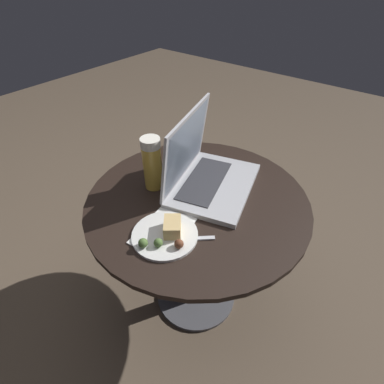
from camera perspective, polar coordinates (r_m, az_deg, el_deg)
The scene contains 7 objects.
ground_plane at distance 1.41m, azimuth 0.75°, elevation -18.92°, with size 6.00×6.00×0.00m, color brown.
table at distance 1.06m, azimuth 0.95°, elevation -6.36°, with size 0.73×0.73×0.56m.
napkin at distance 0.87m, azimuth -5.47°, elevation -7.32°, with size 0.20×0.15×0.00m.
laptop at distance 1.00m, azimuth 2.48°, elevation 3.77°, with size 0.39×0.33×0.26m.
beer_glass at distance 0.98m, azimuth -7.58°, elevation 5.42°, with size 0.06×0.06×0.18m.
snack_plate at distance 0.85m, azimuth -4.93°, elevation -7.91°, with size 0.19×0.19×0.05m.
fork at distance 0.85m, azimuth -2.77°, elevation -9.01°, with size 0.13×0.15×0.00m.
Camera 1 is at (-0.59, -0.44, 1.20)m, focal length 28.00 mm.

